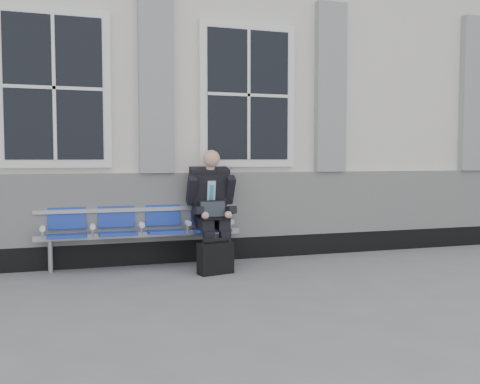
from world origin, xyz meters
name	(u,v)px	position (x,y,z in m)	size (l,w,h in m)	color
ground	(259,283)	(0.00, 0.00, 0.00)	(70.00, 70.00, 0.00)	slate
station_building	(190,109)	(-0.02, 3.47, 2.22)	(14.40, 4.40, 4.49)	silver
bench	(141,224)	(-1.13, 1.32, 0.55)	(2.60, 0.47, 0.91)	#9EA0A3
businessman	(211,204)	(-0.23, 1.18, 0.80)	(0.62, 0.83, 1.50)	black
briefcase	(215,258)	(-0.33, 0.61, 0.20)	(0.45, 0.27, 0.43)	black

